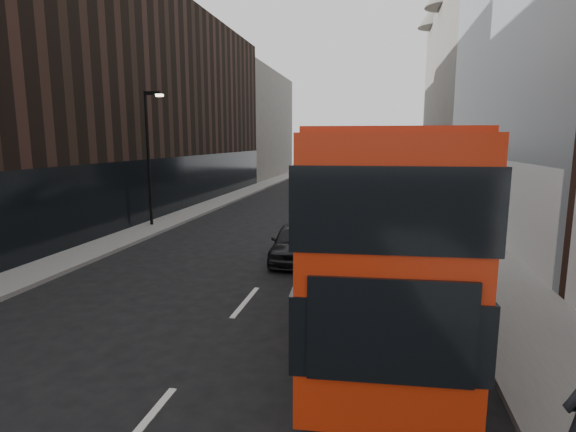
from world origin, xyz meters
The scene contains 12 objects.
sidewalk_right centered at (7.50, 25.00, 0.07)m, with size 3.00×80.00×0.15m, color slate.
sidewalk_left centered at (-8.00, 25.00, 0.07)m, with size 2.00×80.00×0.15m, color slate.
building_modern_block centered at (11.47, 21.00, 9.90)m, with size 5.03×22.00×20.00m.
building_victorian centered at (11.38, 44.00, 9.66)m, with size 6.50×24.00×21.00m.
building_left_mid centered at (-11.50, 30.00, 7.00)m, with size 5.00×24.00×14.00m, color black.
building_left_far centered at (-11.50, 52.00, 6.50)m, with size 5.00×20.00×13.00m, color #66605A.
street_lamp centered at (-8.22, 18.00, 4.18)m, with size 1.06×0.22×7.00m.
red_bus centered at (3.52, 7.94, 2.69)m, with size 3.59×12.15×4.84m.
grey_bus centered at (3.09, 40.10, 2.03)m, with size 3.14×11.83×3.79m.
car_a centered at (0.55, 12.87, 0.72)m, with size 1.70×4.23×1.44m, color black.
car_b centered at (2.11, 26.00, 0.67)m, with size 1.41×4.06×1.34m, color gray.
car_c centered at (3.64, 25.86, 0.75)m, with size 2.10×5.18×1.50m, color black.
Camera 1 is at (3.68, -3.98, 4.65)m, focal length 28.00 mm.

